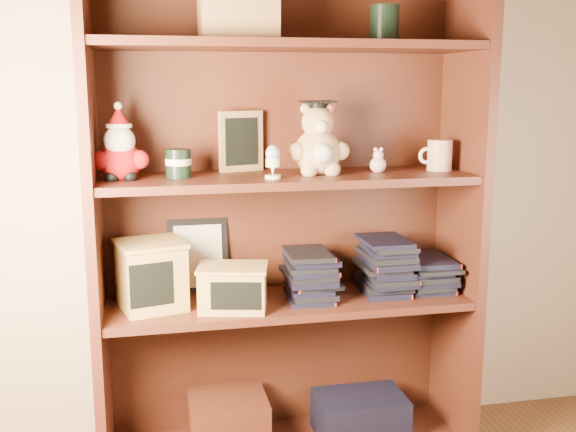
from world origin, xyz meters
name	(u,v)px	position (x,y,z in m)	size (l,w,h in m)	color
bookcase	(284,226)	(-0.21, 1.36, 0.78)	(1.20, 0.35, 1.60)	#4C2215
shelf_lower	(288,302)	(-0.21, 1.30, 0.54)	(1.14, 0.33, 0.02)	#4C2215
shelf_upper	(288,179)	(-0.21, 1.30, 0.94)	(1.14, 0.33, 0.02)	#4C2215
santa_plush	(120,151)	(-0.71, 1.30, 1.03)	(0.16, 0.12, 0.23)	#A50F0F
teachers_tin	(179,163)	(-0.54, 1.30, 0.99)	(0.08, 0.08, 0.09)	black
chalkboard_plaque	(241,142)	(-0.34, 1.42, 1.04)	(0.15, 0.11, 0.19)	#9E7547
egg_cup	(273,161)	(-0.27, 1.23, 1.00)	(0.05, 0.05, 0.10)	white
grad_teddy_bear	(318,146)	(-0.11, 1.30, 1.04)	(0.19, 0.16, 0.23)	tan
pink_figurine	(378,163)	(0.08, 1.30, 0.98)	(0.05, 0.05, 0.08)	beige
teacher_mug	(439,155)	(0.29, 1.30, 1.00)	(0.11, 0.08, 0.10)	silver
certificate_frame	(198,256)	(-0.48, 1.44, 0.67)	(0.19, 0.05, 0.24)	black
treats_box	(151,274)	(-0.63, 1.30, 0.66)	(0.23, 0.23, 0.21)	tan
pencils_box	(233,287)	(-0.39, 1.24, 0.62)	(0.24, 0.19, 0.14)	tan
book_stack_left	(310,273)	(-0.14, 1.30, 0.63)	(0.14, 0.20, 0.16)	black
book_stack_mid	(385,267)	(0.12, 1.30, 0.64)	(0.14, 0.20, 0.18)	black
book_stack_right	(426,273)	(0.26, 1.30, 0.61)	(0.14, 0.20, 0.11)	black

